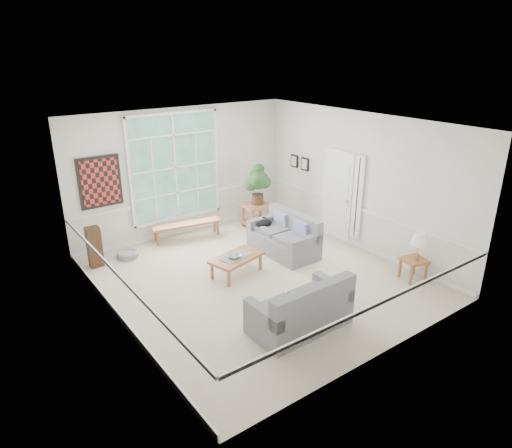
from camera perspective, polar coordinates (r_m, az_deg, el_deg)
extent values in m
cube|color=#C2B49F|center=(9.05, 0.23, -6.75)|extent=(5.50, 6.00, 0.01)
cube|color=white|center=(8.09, 0.27, 12.41)|extent=(5.50, 6.00, 0.02)
cube|color=silver|center=(10.91, -9.17, 6.42)|extent=(5.50, 0.02, 3.00)
cube|color=silver|center=(6.46, 16.25, -4.80)|extent=(5.50, 0.02, 3.00)
cube|color=silver|center=(7.27, -17.51, -1.95)|extent=(0.02, 6.00, 3.00)
cube|color=silver|center=(10.24, 12.80, 5.19)|extent=(0.02, 6.00, 3.00)
cube|color=white|center=(10.75, -10.07, 6.97)|extent=(2.30, 0.08, 2.40)
cube|color=white|center=(10.73, 10.09, 3.60)|extent=(0.08, 0.90, 2.10)
cube|color=white|center=(10.30, 12.62, 3.24)|extent=(0.08, 0.26, 1.90)
cube|color=maroon|center=(10.14, -18.91, 4.99)|extent=(0.90, 0.06, 1.10)
cube|color=black|center=(11.39, 6.10, 7.45)|extent=(0.04, 0.26, 0.32)
cube|color=black|center=(11.68, 4.78, 7.85)|extent=(0.04, 0.26, 0.32)
cube|color=slate|center=(9.95, 3.43, -1.28)|extent=(0.84, 1.62, 0.87)
cube|color=slate|center=(7.39, 5.49, -9.86)|extent=(1.63, 0.85, 0.88)
cube|color=#995C35|center=(9.09, -2.44, -5.20)|extent=(1.17, 0.82, 0.40)
imported|color=gray|center=(8.92, -2.76, -4.01)|extent=(0.39, 0.39, 0.08)
cube|color=#995C35|center=(10.89, -8.60, -0.85)|extent=(1.68, 0.61, 0.38)
cube|color=#995C35|center=(11.35, 0.04, 1.00)|extent=(0.70, 0.70, 0.63)
cube|color=#995C35|center=(9.40, 19.02, -5.35)|extent=(0.53, 0.53, 0.44)
cylinder|color=gray|center=(10.24, -15.72, -3.65)|extent=(0.54, 0.54, 0.14)
cube|color=#382313|center=(9.89, -19.56, -2.72)|extent=(0.27, 0.21, 0.86)
ellipsoid|color=black|center=(10.28, 1.03, 0.11)|extent=(0.41, 0.31, 0.18)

